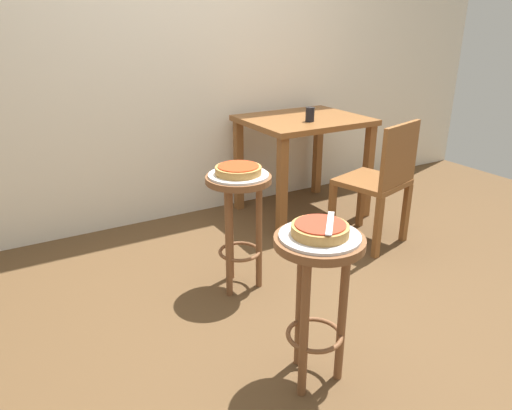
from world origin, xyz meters
TOP-DOWN VIEW (x-y plane):
  - ground_plane at (0.00, 0.00)m, footprint 6.00×6.00m
  - back_wall at (0.00, 1.65)m, footprint 6.00×0.10m
  - stool_foreground at (-0.29, -0.42)m, footprint 0.36×0.36m
  - serving_plate_foreground at (-0.29, -0.42)m, footprint 0.32×0.32m
  - pizza_foreground at (-0.29, -0.42)m, footprint 0.22×0.22m
  - stool_middle at (-0.20, 0.41)m, footprint 0.36×0.36m
  - serving_plate_middle at (-0.20, 0.41)m, footprint 0.32×0.32m
  - pizza_middle at (-0.20, 0.41)m, footprint 0.25×0.25m
  - dining_table at (0.76, 1.17)m, footprint 0.88×0.73m
  - cup_near_edge at (0.71, 1.02)m, footprint 0.06×0.06m
  - wooden_chair at (0.88, 0.44)m, footprint 0.49×0.49m
  - pizza_server_knife at (-0.26, -0.44)m, footprint 0.16×0.18m

SIDE VIEW (x-z plane):
  - ground_plane at x=0.00m, z-range 0.00..0.00m
  - wooden_chair at x=0.88m, z-range 0.04..0.89m
  - stool_foreground at x=-0.29m, z-range 0.15..0.83m
  - stool_middle at x=-0.20m, z-range 0.15..0.83m
  - dining_table at x=0.76m, z-range 0.25..1.01m
  - serving_plate_foreground at x=-0.29m, z-range 0.67..0.68m
  - serving_plate_middle at x=-0.20m, z-range 0.67..0.68m
  - pizza_foreground at x=-0.29m, z-range 0.68..0.73m
  - pizza_middle at x=-0.20m, z-range 0.68..0.73m
  - pizza_server_knife at x=-0.26m, z-range 0.73..0.74m
  - cup_near_edge at x=0.71m, z-range 0.76..0.86m
  - back_wall at x=0.00m, z-range 0.00..3.00m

